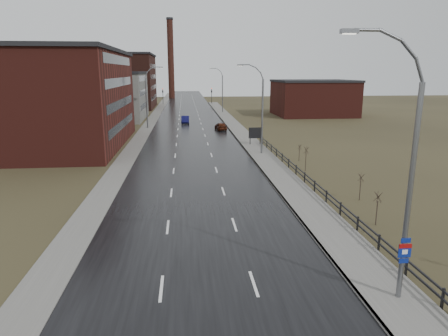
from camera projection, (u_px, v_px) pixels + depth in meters
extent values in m
cube|color=black|center=(190.00, 129.00, 73.99)|extent=(14.00, 300.00, 0.06)
cube|color=#595651|center=(261.00, 155.00, 50.60)|extent=(3.20, 180.00, 0.18)
cube|color=slate|center=(250.00, 156.00, 50.46)|extent=(0.16, 180.00, 0.18)
cube|color=#595651|center=(146.00, 130.00, 73.21)|extent=(2.40, 260.00, 0.12)
cube|color=#471914|center=(41.00, 100.00, 55.97)|extent=(22.00, 28.00, 13.00)
cube|color=black|center=(36.00, 50.00, 54.39)|extent=(22.44, 28.56, 0.50)
cube|color=black|center=(122.00, 124.00, 57.83)|extent=(0.06, 22.40, 1.20)
cube|color=black|center=(121.00, 103.00, 57.13)|extent=(0.06, 22.40, 1.20)
cube|color=black|center=(120.00, 82.00, 56.42)|extent=(0.06, 22.40, 1.20)
cube|color=black|center=(119.00, 60.00, 55.72)|extent=(0.06, 22.40, 1.20)
cube|color=slate|center=(107.00, 97.00, 88.53)|extent=(16.00, 20.00, 10.00)
cube|color=black|center=(106.00, 72.00, 87.30)|extent=(16.32, 20.40, 0.50)
cube|color=black|center=(144.00, 106.00, 89.76)|extent=(0.06, 16.00, 1.20)
cube|color=black|center=(144.00, 92.00, 89.05)|extent=(0.06, 16.00, 1.20)
cube|color=black|center=(143.00, 78.00, 88.35)|extent=(0.06, 16.00, 1.20)
cube|color=#331611|center=(108.00, 82.00, 116.49)|extent=(26.00, 24.00, 15.00)
cube|color=black|center=(107.00, 54.00, 114.67)|extent=(26.52, 24.48, 0.50)
cube|color=black|center=(154.00, 97.00, 118.78)|extent=(0.06, 19.20, 1.20)
cube|color=black|center=(154.00, 87.00, 118.07)|extent=(0.06, 19.20, 1.20)
cube|color=black|center=(153.00, 77.00, 117.37)|extent=(0.06, 19.20, 1.20)
cube|color=black|center=(153.00, 66.00, 116.66)|extent=(0.06, 19.20, 1.20)
cube|color=#471914|center=(313.00, 99.00, 97.20)|extent=(18.00, 16.00, 8.00)
cube|color=black|center=(314.00, 81.00, 96.21)|extent=(18.36, 16.32, 0.50)
cylinder|color=#331611|center=(171.00, 60.00, 156.97)|extent=(2.40, 2.40, 30.00)
cylinder|color=black|center=(170.00, 19.00, 153.37)|extent=(2.70, 2.70, 0.80)
cylinder|color=slate|center=(409.00, 198.00, 17.55)|extent=(0.24, 0.24, 10.00)
cylinder|color=slate|center=(419.00, 71.00, 16.24)|extent=(0.57, 0.14, 1.12)
cylinder|color=slate|center=(409.00, 50.00, 16.00)|extent=(0.91, 0.14, 0.91)
cylinder|color=slate|center=(391.00, 35.00, 15.80)|extent=(1.12, 0.14, 0.57)
cylinder|color=slate|center=(368.00, 30.00, 15.66)|extent=(1.15, 0.14, 0.14)
cube|color=slate|center=(349.00, 31.00, 15.60)|extent=(0.70, 0.28, 0.18)
cube|color=silver|center=(349.00, 34.00, 15.62)|extent=(0.50, 0.20, 0.04)
cube|color=navy|center=(406.00, 240.00, 17.89)|extent=(0.45, 0.04, 0.22)
cube|color=navy|center=(405.00, 251.00, 18.01)|extent=(0.60, 0.04, 0.65)
cube|color=maroon|center=(405.00, 246.00, 17.94)|extent=(0.60, 0.04, 0.20)
cube|color=navy|center=(404.00, 261.00, 18.12)|extent=(0.45, 0.04, 0.22)
cube|color=silver|center=(405.00, 252.00, 18.00)|extent=(0.26, 0.02, 0.22)
cylinder|color=slate|center=(262.00, 118.00, 50.50)|extent=(0.24, 0.24, 9.50)
cylinder|color=slate|center=(262.00, 76.00, 49.27)|extent=(0.51, 0.14, 0.98)
cylinder|color=slate|center=(258.00, 70.00, 49.06)|extent=(0.81, 0.14, 0.81)
cylinder|color=slate|center=(253.00, 66.00, 48.88)|extent=(0.98, 0.14, 0.51)
cylinder|color=slate|center=(246.00, 65.00, 48.76)|extent=(1.01, 0.14, 0.14)
cube|color=slate|center=(240.00, 65.00, 48.70)|extent=(0.70, 0.28, 0.18)
cube|color=silver|center=(240.00, 66.00, 48.73)|extent=(0.50, 0.20, 0.04)
cylinder|color=slate|center=(147.00, 103.00, 74.06)|extent=(0.24, 0.24, 9.50)
cylinder|color=slate|center=(146.00, 75.00, 72.86)|extent=(0.51, 0.14, 0.98)
cylinder|color=slate|center=(149.00, 71.00, 72.74)|extent=(0.81, 0.14, 0.81)
cylinder|color=slate|center=(153.00, 68.00, 72.70)|extent=(0.98, 0.14, 0.51)
cylinder|color=slate|center=(157.00, 67.00, 72.74)|extent=(1.01, 0.14, 0.14)
cube|color=slate|center=(161.00, 67.00, 72.81)|extent=(0.70, 0.28, 0.18)
cube|color=silver|center=(161.00, 68.00, 72.84)|extent=(0.50, 0.20, 0.04)
cylinder|color=slate|center=(222.00, 94.00, 102.73)|extent=(0.24, 0.24, 9.50)
cylinder|color=slate|center=(222.00, 74.00, 101.51)|extent=(0.51, 0.14, 0.98)
cylinder|color=slate|center=(220.00, 71.00, 101.29)|extent=(0.81, 0.14, 0.81)
cylinder|color=slate|center=(217.00, 69.00, 101.11)|extent=(0.98, 0.14, 0.51)
cylinder|color=slate|center=(214.00, 68.00, 101.00)|extent=(1.01, 0.14, 0.14)
cube|color=slate|center=(211.00, 68.00, 100.94)|extent=(0.70, 0.28, 0.18)
cube|color=silver|center=(211.00, 69.00, 100.97)|extent=(0.50, 0.20, 0.04)
cube|color=black|center=(443.00, 299.00, 17.77)|extent=(0.10, 0.10, 1.10)
cube|color=black|center=(406.00, 267.00, 20.67)|extent=(0.10, 0.10, 1.10)
cube|color=black|center=(379.00, 243.00, 23.57)|extent=(0.10, 0.10, 1.10)
cube|color=black|center=(358.00, 224.00, 26.47)|extent=(0.10, 0.10, 1.10)
cube|color=black|center=(340.00, 209.00, 29.37)|extent=(0.10, 0.10, 1.10)
cube|color=black|center=(326.00, 197.00, 32.28)|extent=(0.10, 0.10, 1.10)
cube|color=black|center=(315.00, 187.00, 35.18)|extent=(0.10, 0.10, 1.10)
cube|color=black|center=(305.00, 178.00, 38.08)|extent=(0.10, 0.10, 1.10)
cube|color=black|center=(296.00, 170.00, 40.98)|extent=(0.10, 0.10, 1.10)
cube|color=black|center=(289.00, 164.00, 43.89)|extent=(0.10, 0.10, 1.10)
cube|color=black|center=(282.00, 158.00, 46.79)|extent=(0.10, 0.10, 1.10)
cube|color=black|center=(276.00, 153.00, 49.69)|extent=(0.10, 0.10, 1.10)
cube|color=black|center=(271.00, 149.00, 52.59)|extent=(0.10, 0.10, 1.10)
cube|color=black|center=(267.00, 145.00, 55.49)|extent=(0.10, 0.10, 1.10)
cube|color=black|center=(263.00, 141.00, 58.40)|extent=(0.10, 0.10, 1.10)
cube|color=black|center=(317.00, 184.00, 34.60)|extent=(0.08, 53.00, 0.10)
cube|color=black|center=(316.00, 188.00, 34.70)|extent=(0.08, 53.00, 0.10)
cylinder|color=#382D23|center=(377.00, 213.00, 27.63)|extent=(0.08, 0.08, 1.78)
cylinder|color=#382D23|center=(379.00, 197.00, 27.36)|extent=(0.04, 0.60, 0.70)
cylinder|color=#382D23|center=(378.00, 197.00, 27.41)|extent=(0.57, 0.23, 0.71)
cylinder|color=#382D23|center=(377.00, 197.00, 27.38)|extent=(0.34, 0.51, 0.72)
cylinder|color=#382D23|center=(378.00, 197.00, 27.33)|extent=(0.34, 0.51, 0.72)
cylinder|color=#382D23|center=(379.00, 197.00, 27.31)|extent=(0.57, 0.23, 0.71)
cylinder|color=#382D23|center=(360.00, 191.00, 33.00)|extent=(0.08, 0.08, 1.69)
cylinder|color=#382D23|center=(362.00, 178.00, 32.75)|extent=(0.04, 0.57, 0.67)
cylinder|color=#382D23|center=(361.00, 178.00, 32.79)|extent=(0.54, 0.22, 0.68)
cylinder|color=#382D23|center=(361.00, 178.00, 32.77)|extent=(0.33, 0.48, 0.69)
cylinder|color=#382D23|center=(361.00, 178.00, 32.71)|extent=(0.33, 0.48, 0.69)
cylinder|color=#382D23|center=(362.00, 178.00, 32.70)|extent=(0.54, 0.22, 0.68)
cylinder|color=#382D23|center=(306.00, 162.00, 42.77)|extent=(0.08, 0.08, 1.99)
cylinder|color=#382D23|center=(307.00, 150.00, 42.48)|extent=(0.04, 0.67, 0.78)
cylinder|color=#382D23|center=(306.00, 150.00, 42.52)|extent=(0.63, 0.25, 0.79)
cylinder|color=#382D23|center=(306.00, 150.00, 42.49)|extent=(0.38, 0.56, 0.80)
cylinder|color=#382D23|center=(306.00, 150.00, 42.44)|extent=(0.38, 0.56, 0.80)
cylinder|color=#382D23|center=(307.00, 150.00, 42.43)|extent=(0.63, 0.25, 0.79)
cylinder|color=#382D23|center=(299.00, 155.00, 47.59)|extent=(0.08, 0.08, 1.49)
cylinder|color=#382D23|center=(300.00, 147.00, 47.37)|extent=(0.04, 0.51, 0.59)
cylinder|color=#382D23|center=(300.00, 147.00, 47.41)|extent=(0.48, 0.19, 0.60)
cylinder|color=#382D23|center=(299.00, 147.00, 47.39)|extent=(0.29, 0.43, 0.61)
cylinder|color=#382D23|center=(299.00, 147.00, 47.33)|extent=(0.29, 0.43, 0.61)
cylinder|color=#382D23|center=(300.00, 147.00, 47.32)|extent=(0.48, 0.19, 0.60)
cube|color=black|center=(250.00, 139.00, 57.71)|extent=(0.10, 0.10, 1.80)
cube|color=black|center=(260.00, 139.00, 57.85)|extent=(0.10, 0.10, 1.80)
cube|color=silver|center=(255.00, 133.00, 57.51)|extent=(1.84, 0.08, 1.47)
cube|color=black|center=(255.00, 133.00, 57.46)|extent=(1.94, 0.04, 1.57)
cylinder|color=black|center=(163.00, 96.00, 130.67)|extent=(0.16, 0.16, 5.20)
imported|color=black|center=(163.00, 90.00, 130.17)|extent=(0.58, 2.73, 1.10)
sphere|color=#FF190C|center=(163.00, 89.00, 129.95)|extent=(0.18, 0.18, 0.18)
cylinder|color=black|center=(212.00, 96.00, 132.18)|extent=(0.16, 0.16, 5.20)
imported|color=black|center=(212.00, 89.00, 131.68)|extent=(0.58, 2.73, 1.10)
sphere|color=#FF190C|center=(212.00, 88.00, 131.46)|extent=(0.18, 0.18, 0.18)
imported|color=#0C0C3F|center=(185.00, 120.00, 82.37)|extent=(1.60, 4.53, 1.49)
imported|color=#41180A|center=(221.00, 126.00, 72.58)|extent=(2.18, 4.39, 1.44)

